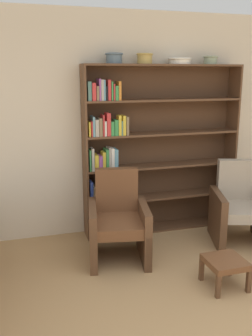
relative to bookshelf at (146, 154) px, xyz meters
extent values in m
cube|color=beige|center=(0.00, 0.17, 0.35)|extent=(12.00, 0.06, 2.75)
cube|color=brown|center=(-0.79, -0.02, 0.04)|extent=(0.02, 0.30, 2.12)
cube|color=brown|center=(1.20, -0.02, 0.04)|extent=(0.02, 0.30, 2.12)
cube|color=brown|center=(0.20, -0.02, 1.09)|extent=(1.96, 0.30, 0.03)
cube|color=brown|center=(0.20, -0.02, -1.01)|extent=(1.96, 0.30, 0.03)
cube|color=#492F1E|center=(0.20, 0.13, 0.04)|extent=(1.96, 0.01, 2.12)
cube|color=#669EB2|center=(-0.74, -0.05, -0.89)|extent=(0.03, 0.19, 0.22)
cube|color=#7F6B4C|center=(-0.71, -0.06, -0.92)|extent=(0.03, 0.17, 0.16)
cube|color=white|center=(-0.68, -0.06, -0.89)|extent=(0.02, 0.18, 0.22)
cube|color=#388C47|center=(-0.64, -0.08, -0.88)|extent=(0.04, 0.13, 0.23)
cube|color=black|center=(-0.59, -0.06, -0.90)|extent=(0.04, 0.17, 0.20)
cube|color=#994C99|center=(-0.55, -0.07, -0.90)|extent=(0.03, 0.16, 0.20)
cube|color=white|center=(-0.51, -0.07, -0.89)|extent=(0.04, 0.16, 0.21)
cube|color=white|center=(-0.47, -0.08, -0.87)|extent=(0.02, 0.12, 0.24)
cube|color=#669EB2|center=(-0.44, -0.05, -0.90)|extent=(0.02, 0.19, 0.20)
cube|color=black|center=(-0.40, -0.07, -0.88)|extent=(0.04, 0.16, 0.24)
cube|color=#388C47|center=(-0.36, -0.05, -0.88)|extent=(0.02, 0.20, 0.24)
cube|color=red|center=(-0.33, -0.07, -0.86)|extent=(0.02, 0.15, 0.27)
cube|color=white|center=(-0.30, -0.09, -0.90)|extent=(0.04, 0.12, 0.20)
cube|color=black|center=(-0.25, -0.07, -0.88)|extent=(0.04, 0.15, 0.23)
cube|color=gold|center=(-0.22, -0.08, -0.90)|extent=(0.02, 0.13, 0.18)
cube|color=#388C47|center=(-0.18, -0.06, -0.86)|extent=(0.03, 0.17, 0.28)
cube|color=brown|center=(0.20, -0.02, -0.57)|extent=(1.96, 0.30, 0.03)
cube|color=#334CB2|center=(-0.74, -0.07, -0.42)|extent=(0.03, 0.16, 0.27)
cube|color=#7F6B4C|center=(-0.70, -0.08, -0.45)|extent=(0.04, 0.14, 0.21)
cube|color=#334CB2|center=(-0.65, -0.05, -0.48)|extent=(0.04, 0.18, 0.16)
cube|color=#669EB2|center=(-0.61, -0.06, -0.43)|extent=(0.03, 0.17, 0.26)
cube|color=#B2A899|center=(-0.58, -0.05, -0.43)|extent=(0.03, 0.19, 0.26)
cube|color=#B2A899|center=(-0.54, -0.08, -0.44)|extent=(0.03, 0.14, 0.24)
cube|color=#7F6B4C|center=(-0.51, -0.07, -0.43)|extent=(0.04, 0.15, 0.25)
cube|color=#B2A899|center=(-0.48, -0.07, -0.45)|extent=(0.02, 0.15, 0.21)
cube|color=red|center=(-0.45, -0.07, -0.47)|extent=(0.03, 0.16, 0.17)
cube|color=black|center=(-0.40, -0.06, -0.46)|extent=(0.04, 0.18, 0.20)
cube|color=orange|center=(-0.36, -0.07, -0.44)|extent=(0.02, 0.15, 0.23)
cube|color=black|center=(-0.34, -0.07, -0.44)|extent=(0.02, 0.15, 0.23)
cube|color=brown|center=(0.20, -0.02, -0.16)|extent=(1.96, 0.30, 0.02)
cube|color=#388C47|center=(-0.75, -0.07, -0.02)|extent=(0.02, 0.15, 0.25)
cube|color=#B2A899|center=(-0.71, -0.07, -0.01)|extent=(0.03, 0.15, 0.27)
cube|color=gold|center=(-0.67, -0.06, -0.05)|extent=(0.04, 0.17, 0.19)
cube|color=#994C99|center=(-0.62, -0.06, -0.05)|extent=(0.04, 0.17, 0.18)
cube|color=gold|center=(-0.58, -0.07, -0.03)|extent=(0.04, 0.15, 0.22)
cube|color=#388C47|center=(-0.54, -0.06, -0.02)|extent=(0.03, 0.18, 0.25)
cube|color=#B2A899|center=(-0.51, -0.05, -0.01)|extent=(0.02, 0.18, 0.27)
cube|color=white|center=(-0.47, -0.07, -0.01)|extent=(0.04, 0.15, 0.26)
cube|color=#669EB2|center=(-0.43, -0.06, -0.02)|extent=(0.04, 0.18, 0.25)
cube|color=brown|center=(0.20, -0.02, 0.26)|extent=(1.96, 0.30, 0.02)
cube|color=gold|center=(-0.75, -0.07, 0.36)|extent=(0.02, 0.15, 0.17)
cube|color=red|center=(-0.72, -0.07, 0.36)|extent=(0.02, 0.15, 0.18)
cube|color=#669EB2|center=(-0.70, -0.05, 0.39)|extent=(0.02, 0.19, 0.23)
cube|color=#B2A899|center=(-0.66, -0.05, 0.37)|extent=(0.04, 0.19, 0.20)
cube|color=#7F6B4C|center=(-0.61, -0.07, 0.38)|extent=(0.04, 0.16, 0.21)
cube|color=red|center=(-0.58, -0.07, 0.39)|extent=(0.02, 0.16, 0.25)
cube|color=white|center=(-0.56, -0.08, 0.36)|extent=(0.02, 0.13, 0.18)
cube|color=red|center=(-0.52, -0.07, 0.40)|extent=(0.04, 0.16, 0.27)
cube|color=#388C47|center=(-0.47, -0.05, 0.35)|extent=(0.04, 0.19, 0.17)
cube|color=#388C47|center=(-0.42, -0.08, 0.36)|extent=(0.04, 0.14, 0.19)
cube|color=gold|center=(-0.38, -0.09, 0.39)|extent=(0.03, 0.12, 0.24)
cube|color=#4C756B|center=(-0.36, -0.07, 0.36)|extent=(0.02, 0.16, 0.17)
cube|color=gold|center=(-0.33, -0.06, 0.39)|extent=(0.03, 0.17, 0.23)
cube|color=#7F6B4C|center=(-0.29, -0.05, 0.38)|extent=(0.03, 0.19, 0.22)
cube|color=brown|center=(0.20, -0.02, 0.67)|extent=(1.96, 0.30, 0.02)
cube|color=#4C756B|center=(-0.74, -0.08, 0.79)|extent=(0.04, 0.13, 0.22)
cube|color=red|center=(-0.69, -0.08, 0.78)|extent=(0.04, 0.13, 0.20)
cube|color=#7F6B4C|center=(-0.64, -0.07, 0.77)|extent=(0.03, 0.15, 0.17)
cube|color=#994C99|center=(-0.62, -0.06, 0.81)|extent=(0.02, 0.18, 0.25)
cube|color=#B2A899|center=(-0.59, -0.05, 0.80)|extent=(0.03, 0.19, 0.24)
cube|color=#669EB2|center=(-0.56, -0.06, 0.80)|extent=(0.02, 0.17, 0.23)
cube|color=black|center=(-0.54, -0.08, 0.76)|extent=(0.02, 0.14, 0.16)
cube|color=red|center=(-0.51, -0.06, 0.80)|extent=(0.03, 0.17, 0.24)
cube|color=#388C47|center=(-0.47, -0.07, 0.79)|extent=(0.02, 0.16, 0.21)
cube|color=red|center=(-0.45, -0.08, 0.78)|extent=(0.02, 0.14, 0.19)
cube|color=#388C47|center=(-0.42, -0.06, 0.77)|extent=(0.03, 0.18, 0.17)
cube|color=orange|center=(-0.38, -0.07, 0.79)|extent=(0.03, 0.16, 0.22)
cylinder|color=slate|center=(-0.42, -0.02, 1.16)|extent=(0.19, 0.19, 0.12)
torus|color=slate|center=(-0.42, -0.02, 1.21)|extent=(0.21, 0.21, 0.02)
cylinder|color=tan|center=(-0.04, -0.02, 1.16)|extent=(0.18, 0.18, 0.12)
torus|color=tan|center=(-0.04, -0.02, 1.21)|extent=(0.20, 0.20, 0.02)
cylinder|color=silver|center=(0.41, -0.02, 1.13)|extent=(0.26, 0.26, 0.07)
torus|color=silver|center=(0.41, -0.02, 1.16)|extent=(0.29, 0.29, 0.02)
cylinder|color=gray|center=(0.83, -0.02, 1.15)|extent=(0.16, 0.16, 0.10)
torus|color=gray|center=(0.83, -0.02, 1.19)|extent=(0.18, 0.18, 0.02)
cube|color=brown|center=(-0.34, -1.05, -0.83)|extent=(0.08, 0.08, 0.38)
cube|color=brown|center=(-0.90, -0.95, -0.83)|extent=(0.08, 0.08, 0.38)
cube|color=brown|center=(-0.22, -0.46, -0.83)|extent=(0.08, 0.08, 0.38)
cube|color=brown|center=(-0.78, -0.35, -0.83)|extent=(0.08, 0.08, 0.38)
cube|color=brown|center=(-0.56, -0.70, -0.61)|extent=(0.59, 0.72, 0.12)
cube|color=brown|center=(-0.51, -0.43, -0.31)|extent=(0.49, 0.21, 0.53)
cube|color=brown|center=(-0.29, -0.75, -0.71)|extent=(0.21, 0.68, 0.62)
cube|color=brown|center=(-0.84, -0.65, -0.71)|extent=(0.21, 0.68, 0.62)
cube|color=brown|center=(0.61, -0.91, -0.83)|extent=(0.09, 0.09, 0.38)
cube|color=brown|center=(0.79, -0.33, -0.83)|extent=(0.09, 0.09, 0.38)
cube|color=tan|center=(0.97, -0.70, -0.61)|extent=(0.65, 0.76, 0.12)
cube|color=tan|center=(1.06, -0.44, -0.31)|extent=(0.49, 0.26, 0.53)
cube|color=brown|center=(0.70, -0.62, -0.71)|extent=(0.28, 0.67, 0.62)
cube|color=brown|center=(0.11, -1.36, -0.91)|extent=(0.04, 0.04, 0.23)
cube|color=brown|center=(0.44, -1.36, -0.91)|extent=(0.04, 0.04, 0.23)
cube|color=brown|center=(0.11, -1.69, -0.91)|extent=(0.04, 0.04, 0.23)
cube|color=brown|center=(0.44, -1.69, -0.91)|extent=(0.04, 0.04, 0.23)
cube|color=brown|center=(0.27, -1.52, -0.77)|extent=(0.36, 0.36, 0.06)
camera|label=1|loc=(-1.56, -4.37, 0.99)|focal=40.00mm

